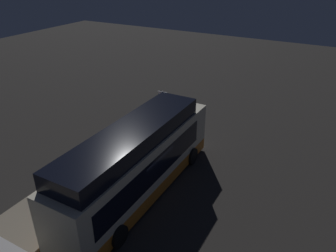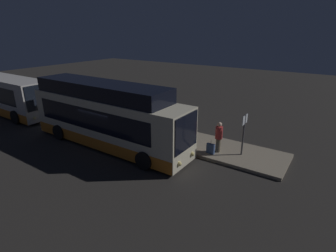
{
  "view_description": "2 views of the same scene",
  "coord_description": "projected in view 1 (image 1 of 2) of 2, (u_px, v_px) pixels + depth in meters",
  "views": [
    {
      "loc": [
        -11.53,
        -7.98,
        11.03
      ],
      "look_at": [
        4.0,
        0.68,
        1.94
      ],
      "focal_mm": 35.0,
      "sensor_mm": 36.0,
      "label": 1
    },
    {
      "loc": [
        11.57,
        -10.57,
        6.91
      ],
      "look_at": [
        4.0,
        0.68,
        1.94
      ],
      "focal_mm": 28.0,
      "sensor_mm": 36.0,
      "label": 2
    }
  ],
  "objects": [
    {
      "name": "ground",
      "position": [
        143.0,
        191.0,
        17.45
      ],
      "size": [
        80.0,
        80.0,
        0.0
      ],
      "primitive_type": "plane",
      "color": "#2B2826"
    },
    {
      "name": "bus_lead",
      "position": [
        138.0,
        164.0,
        16.5
      ],
      "size": [
        11.36,
        2.72,
        4.0
      ],
      "color": "beige",
      "rests_on": "ground"
    },
    {
      "name": "passenger_boarding",
      "position": [
        159.0,
        117.0,
        22.89
      ],
      "size": [
        0.5,
        0.5,
        1.83
      ],
      "rotation": [
        0.0,
        0.0,
        1.82
      ],
      "color": "#6B604C",
      "rests_on": "platform"
    },
    {
      "name": "passenger_waiting",
      "position": [
        118.0,
        136.0,
        20.61
      ],
      "size": [
        0.48,
        0.64,
        1.69
      ],
      "rotation": [
        0.0,
        0.0,
        -2.93
      ],
      "color": "#4C476B",
      "rests_on": "platform"
    },
    {
      "name": "platform",
      "position": [
        96.0,
        173.0,
        18.79
      ],
      "size": [
        20.0,
        3.19,
        0.18
      ],
      "color": "gray",
      "rests_on": "ground"
    },
    {
      "name": "trash_bin",
      "position": [
        97.0,
        177.0,
        17.72
      ],
      "size": [
        0.44,
        0.44,
        0.65
      ],
      "color": "#2D4C33",
      "rests_on": "platform"
    },
    {
      "name": "suitcase",
      "position": [
        162.0,
        129.0,
        22.81
      ],
      "size": [
        0.46,
        0.19,
        0.83
      ],
      "color": "#334C7F",
      "rests_on": "platform"
    },
    {
      "name": "sign_post",
      "position": [
        163.0,
        102.0,
        23.8
      ],
      "size": [
        0.1,
        0.76,
        2.42
      ],
      "color": "#4C4C51",
      "rests_on": "platform"
    }
  ]
}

